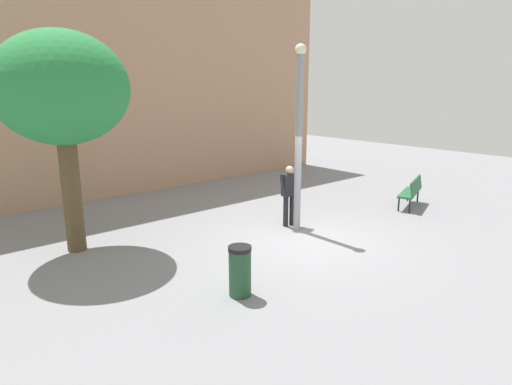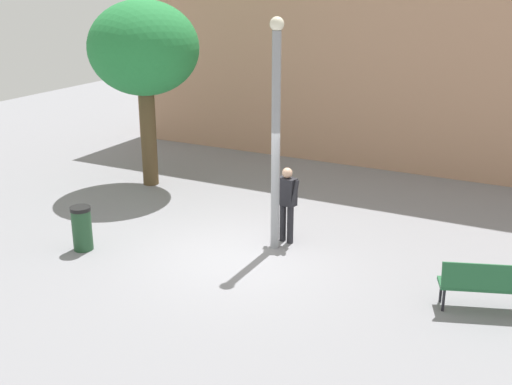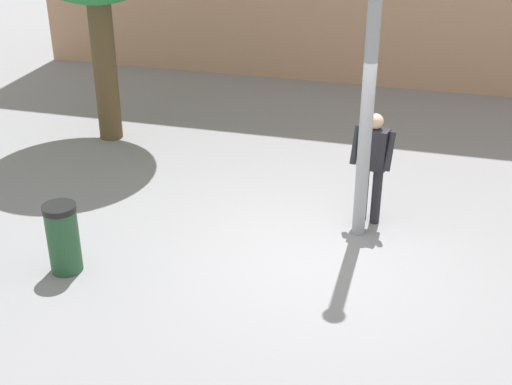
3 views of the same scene
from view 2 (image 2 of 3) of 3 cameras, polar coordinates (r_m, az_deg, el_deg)
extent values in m
plane|color=gray|center=(13.22, -1.58, -5.65)|extent=(36.00, 36.00, 0.00)
cube|color=tan|center=(19.83, 10.45, 14.13)|extent=(16.18, 2.00, 7.92)
cylinder|color=gray|center=(12.87, 1.77, 4.28)|extent=(0.18, 0.18, 4.49)
sphere|color=#F2EACC|center=(12.49, 1.89, 14.83)|extent=(0.28, 0.28, 0.28)
cylinder|color=#232328|center=(13.68, 3.08, -2.87)|extent=(0.14, 0.14, 0.85)
cylinder|color=#232328|center=(13.79, 2.41, -2.67)|extent=(0.14, 0.14, 0.85)
cube|color=#232328|center=(13.49, 2.79, 0.10)|extent=(0.44, 0.30, 0.60)
sphere|color=tan|center=(13.36, 2.82, 1.76)|extent=(0.22, 0.22, 0.22)
cylinder|color=#232328|center=(13.30, 3.52, -0.06)|extent=(0.14, 0.24, 0.55)
cylinder|color=#232328|center=(13.58, 1.83, 0.38)|extent=(0.14, 0.24, 0.55)
cube|color=#236038|center=(11.70, 19.93, -7.82)|extent=(1.65, 0.96, 0.06)
cube|color=#236038|center=(11.43, 20.26, -7.12)|extent=(1.55, 0.66, 0.44)
cylinder|color=black|center=(11.80, 16.20, -8.47)|extent=(0.05, 0.05, 0.42)
cylinder|color=black|center=(11.52, 16.42, -9.19)|extent=(0.05, 0.05, 0.42)
cylinder|color=brown|center=(17.58, -9.58, 4.96)|extent=(0.42, 0.42, 2.69)
ellipsoid|color=#26803D|center=(17.18, -10.01, 12.62)|extent=(2.89, 2.89, 2.46)
cylinder|color=#234C2D|center=(13.82, -15.28, -3.26)|extent=(0.41, 0.41, 0.87)
cylinder|color=black|center=(13.66, -15.45, -1.42)|extent=(0.43, 0.43, 0.08)
camera|label=1|loc=(14.14, -48.05, 5.66)|focal=30.99mm
camera|label=3|loc=(5.12, -35.19, 11.33)|focal=49.78mm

